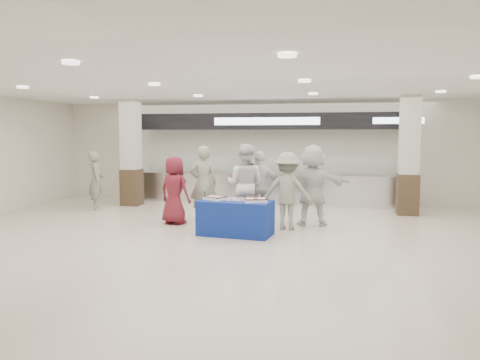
% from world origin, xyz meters
% --- Properties ---
extents(ground, '(14.00, 14.00, 0.00)m').
position_xyz_m(ground, '(0.00, 0.00, 0.00)').
color(ground, beige).
rests_on(ground, ground).
extents(serving_line, '(8.70, 0.85, 2.80)m').
position_xyz_m(serving_line, '(0.00, 5.40, 1.16)').
color(serving_line, silver).
rests_on(serving_line, ground).
extents(column_left, '(0.55, 0.55, 3.20)m').
position_xyz_m(column_left, '(-4.00, 4.20, 1.53)').
color(column_left, '#362618').
rests_on(column_left, ground).
extents(column_right, '(0.55, 0.55, 3.20)m').
position_xyz_m(column_right, '(4.00, 4.20, 1.53)').
color(column_right, '#362618').
rests_on(column_right, ground).
extents(display_table, '(1.63, 0.95, 0.75)m').
position_xyz_m(display_table, '(0.01, 0.74, 0.38)').
color(display_table, navy).
rests_on(display_table, ground).
extents(sheet_cake_left, '(0.55, 0.52, 0.09)m').
position_xyz_m(sheet_cake_left, '(-0.46, 0.80, 0.80)').
color(sheet_cake_left, white).
rests_on(sheet_cake_left, display_table).
extents(sheet_cake_right, '(0.55, 0.48, 0.10)m').
position_xyz_m(sheet_cake_right, '(0.46, 0.64, 0.80)').
color(sheet_cake_right, white).
rests_on(sheet_cake_right, display_table).
extents(cupcake_tray, '(0.37, 0.28, 0.06)m').
position_xyz_m(cupcake_tray, '(0.00, 0.75, 0.78)').
color(cupcake_tray, silver).
rests_on(cupcake_tray, display_table).
extents(civilian_maroon, '(0.92, 0.74, 1.64)m').
position_xyz_m(civilian_maroon, '(-1.71, 1.66, 0.82)').
color(civilian_maroon, maroon).
rests_on(civilian_maroon, ground).
extents(soldier_a, '(0.80, 0.66, 1.89)m').
position_xyz_m(soldier_a, '(-1.11, 2.11, 0.94)').
color(soldier_a, gray).
rests_on(soldier_a, ground).
extents(chef_tall, '(1.05, 0.87, 1.94)m').
position_xyz_m(chef_tall, '(-0.02, 1.94, 0.97)').
color(chef_tall, white).
rests_on(chef_tall, ground).
extents(chef_short, '(1.10, 0.64, 1.76)m').
position_xyz_m(chef_short, '(0.30, 2.24, 0.88)').
color(chef_short, white).
rests_on(chef_short, ground).
extents(soldier_b, '(1.17, 0.71, 1.76)m').
position_xyz_m(soldier_b, '(1.03, 1.59, 0.88)').
color(soldier_b, gray).
rests_on(soldier_b, ground).
extents(civilian_white, '(1.85, 0.76, 1.93)m').
position_xyz_m(civilian_white, '(1.57, 2.17, 0.97)').
color(civilian_white, white).
rests_on(civilian_white, ground).
extents(soldier_bg, '(0.66, 0.73, 1.68)m').
position_xyz_m(soldier_bg, '(-4.65, 3.23, 0.84)').
color(soldier_bg, gray).
rests_on(soldier_bg, ground).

